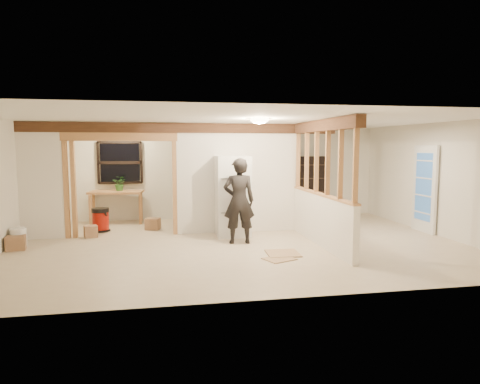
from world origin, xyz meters
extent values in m
cube|color=#C6B393|center=(0.00, 0.00, -0.01)|extent=(9.00, 6.50, 0.01)
cube|color=white|center=(0.00, 0.00, 2.50)|extent=(9.00, 6.50, 0.01)
cube|color=silver|center=(0.00, 3.25, 1.25)|extent=(9.00, 0.01, 2.50)
cube|color=silver|center=(0.00, -3.25, 1.25)|extent=(9.00, 0.01, 2.50)
cube|color=silver|center=(4.50, 0.00, 1.25)|extent=(0.01, 6.50, 2.50)
cube|color=silver|center=(-4.05, 1.20, 1.25)|extent=(0.90, 0.12, 2.50)
cube|color=silver|center=(0.20, 1.20, 1.25)|extent=(2.80, 0.12, 2.50)
cube|color=#B57F4C|center=(-2.40, 1.20, 1.10)|extent=(2.46, 0.14, 2.20)
cube|color=#4D2D1A|center=(-1.00, 1.20, 2.38)|extent=(7.00, 0.18, 0.22)
cube|color=#4D2D1A|center=(1.60, -0.40, 2.38)|extent=(0.18, 3.30, 0.22)
cube|color=silver|center=(1.60, -0.40, 0.50)|extent=(0.12, 3.20, 1.00)
cube|color=#B57F4C|center=(1.60, -0.40, 1.66)|extent=(0.14, 3.20, 1.32)
cube|color=black|center=(-2.60, 3.17, 1.55)|extent=(1.12, 0.10, 1.10)
cube|color=white|center=(4.42, 0.40, 1.00)|extent=(0.12, 0.86, 2.00)
ellipsoid|color=#FFEABF|center=(0.30, -0.50, 2.48)|extent=(0.36, 0.36, 0.16)
ellipsoid|color=#FFEABF|center=(-2.50, 2.30, 2.48)|extent=(0.32, 0.32, 0.14)
ellipsoid|color=#FFD88C|center=(-2.00, 1.60, 2.18)|extent=(0.07, 0.07, 0.07)
cube|color=silver|center=(0.00, 0.79, 0.88)|extent=(0.73, 0.71, 1.77)
imported|color=black|center=(0.00, 0.02, 0.87)|extent=(0.66, 0.45, 1.75)
cube|color=#B57F4C|center=(-2.69, 2.87, 0.42)|extent=(1.41, 0.85, 0.83)
imported|color=#346B27|center=(-2.59, 2.92, 1.02)|extent=(0.42, 0.39, 0.38)
cylinder|color=#951106|center=(-2.95, 1.78, 0.28)|extent=(0.47, 0.47, 0.56)
cube|color=black|center=(2.60, 3.04, 0.85)|extent=(0.85, 0.28, 1.70)
cylinder|color=silver|center=(-4.32, 0.43, 0.19)|extent=(0.34, 0.34, 0.38)
cube|color=#926746|center=(-1.76, 1.81, 0.14)|extent=(0.38, 0.36, 0.27)
cube|color=#926746|center=(-3.08, 1.19, 0.13)|extent=(0.33, 0.33, 0.25)
cube|color=#926746|center=(-4.30, 0.22, 0.14)|extent=(0.38, 0.33, 0.27)
cube|color=tan|center=(0.64, -1.00, 0.01)|extent=(0.62, 0.62, 0.02)
cube|color=tan|center=(0.48, -1.35, 0.01)|extent=(0.63, 0.57, 0.02)
camera|label=1|loc=(-1.54, -8.44, 1.98)|focal=32.00mm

